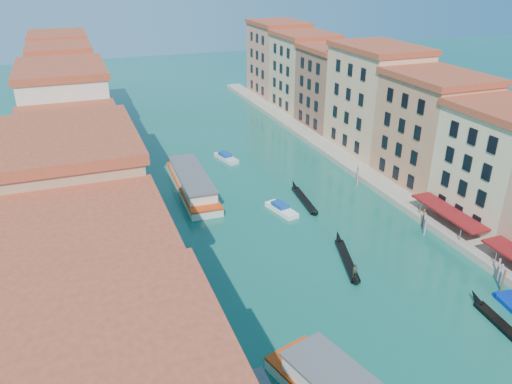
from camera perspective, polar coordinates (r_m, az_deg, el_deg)
left_bank_palazzos at (r=78.60m, az=-20.21°, el=4.55°), size 12.80×128.40×21.00m
right_bank_palazzos at (r=96.27m, az=15.36°, el=8.78°), size 12.80×128.40×21.00m
quay at (r=94.87m, az=10.78°, el=3.10°), size 4.00×140.00×1.00m
mooring_poles_right at (r=67.66m, az=24.48°, el=-7.47°), size 1.44×54.24×3.20m
vaporetto_far at (r=83.79m, az=-7.32°, el=1.07°), size 5.60×21.81×3.22m
gondola_fore at (r=65.23m, az=10.34°, el=-7.55°), size 4.63×12.32×2.52m
gondola_right at (r=59.13m, az=27.14°, el=-14.00°), size 2.23×12.87×2.56m
gondola_far at (r=80.32m, az=5.48°, el=-0.77°), size 2.43×12.69×1.80m
motorboat_mid at (r=76.60m, az=2.90°, el=-1.91°), size 3.34×6.50×1.29m
motorboat_far at (r=96.95m, az=-3.45°, el=3.99°), size 3.35×6.60×1.31m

